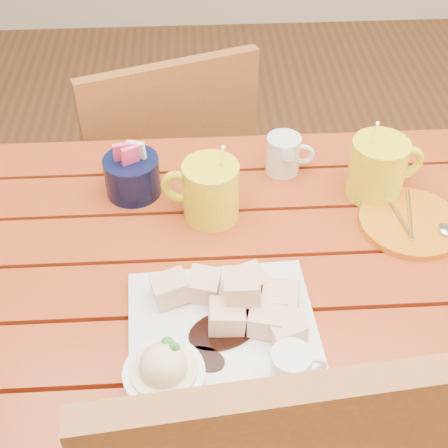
{
  "coord_description": "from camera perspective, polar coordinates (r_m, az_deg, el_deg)",
  "views": [
    {
      "loc": [
        -0.06,
        -0.64,
        1.48
      ],
      "look_at": [
        -0.02,
        0.06,
        0.82
      ],
      "focal_mm": 50.0,
      "sensor_mm": 36.0,
      "label": 1
    }
  ],
  "objects": [
    {
      "name": "cream_pitcher",
      "position": [
        1.16,
        5.53,
        6.43
      ],
      "size": [
        0.09,
        0.08,
        0.08
      ],
      "rotation": [
        0.0,
        0.0,
        -0.14
      ],
      "color": "white",
      "rests_on": "table"
    },
    {
      "name": "chair_far",
      "position": [
        1.62,
        -5.48,
        4.33
      ],
      "size": [
        0.51,
        0.51,
        0.85
      ],
      "rotation": [
        0.0,
        0.0,
        3.47
      ],
      "color": "brown",
      "rests_on": "ground"
    },
    {
      "name": "coffee_mug_right",
      "position": [
        1.13,
        13.97,
        5.04
      ],
      "size": [
        0.14,
        0.1,
        0.17
      ],
      "rotation": [
        0.0,
        0.0,
        0.23
      ],
      "color": "yellow",
      "rests_on": "table"
    },
    {
      "name": "sugar_caddy",
      "position": [
        1.12,
        -8.38,
        4.47
      ],
      "size": [
        0.1,
        0.1,
        0.11
      ],
      "color": "black",
      "rests_on": "table"
    },
    {
      "name": "coffee_mug_left",
      "position": [
        1.05,
        -1.38,
        3.11
      ],
      "size": [
        0.13,
        0.1,
        0.16
      ],
      "rotation": [
        0.0,
        0.0,
        -0.26
      ],
      "color": "yellow",
      "rests_on": "table"
    },
    {
      "name": "dessert_plate",
      "position": [
        0.86,
        -0.8,
        -10.71
      ],
      "size": [
        0.28,
        0.28,
        0.11
      ],
      "rotation": [
        0.0,
        0.0,
        0.06
      ],
      "color": "white",
      "rests_on": "table"
    },
    {
      "name": "table",
      "position": [
        1.05,
        1.27,
        -9.39
      ],
      "size": [
        1.2,
        0.79,
        0.75
      ],
      "color": "maroon",
      "rests_on": "ground"
    },
    {
      "name": "orange_saucer",
      "position": [
        1.11,
        16.76,
        0.15
      ],
      "size": [
        0.17,
        0.17,
        0.02
      ],
      "rotation": [
        0.0,
        0.0,
        -0.07
      ],
      "color": "orange",
      "rests_on": "table"
    }
  ]
}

